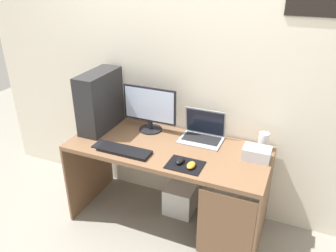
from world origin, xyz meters
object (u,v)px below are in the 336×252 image
(pc_tower, at_px, (100,101))
(speaker, at_px, (263,141))
(laptop, at_px, (202,134))
(keyboard, at_px, (124,151))
(mouse_right, at_px, (191,165))
(monitor, at_px, (150,109))
(projector, at_px, (257,153))
(cell_phone, at_px, (99,144))
(mouse_left, at_px, (180,161))
(subwoofer, at_px, (181,199))

(pc_tower, xyz_separation_m, speaker, (1.36, 0.16, -0.18))
(laptop, relative_size, speaker, 2.42)
(keyboard, bearing_deg, speaker, 25.46)
(laptop, height_order, mouse_right, laptop)
(mouse_right, bearing_deg, pc_tower, 162.19)
(monitor, height_order, projector, monitor)
(monitor, bearing_deg, speaker, 2.92)
(mouse_right, relative_size, cell_phone, 0.74)
(monitor, height_order, laptop, monitor)
(laptop, bearing_deg, mouse_left, -94.65)
(pc_tower, xyz_separation_m, cell_phone, (0.15, -0.27, -0.25))
(speaker, bearing_deg, cell_phone, -160.02)
(laptop, height_order, projector, laptop)
(projector, relative_size, subwoofer, 0.77)
(pc_tower, distance_m, laptop, 0.91)
(projector, distance_m, subwoofer, 0.92)
(pc_tower, bearing_deg, keyboard, -37.05)
(speaker, xyz_separation_m, cell_phone, (-1.21, -0.44, -0.07))
(pc_tower, relative_size, mouse_right, 5.25)
(projector, relative_size, keyboard, 0.48)
(laptop, height_order, subwoofer, laptop)
(subwoofer, bearing_deg, projector, -7.52)
(laptop, xyz_separation_m, speaker, (0.48, 0.02, 0.02))
(mouse_right, bearing_deg, mouse_left, 165.26)
(pc_tower, xyz_separation_m, projector, (1.34, 0.00, -0.21))
(keyboard, bearing_deg, mouse_left, 2.55)
(mouse_right, bearing_deg, subwoofer, 119.56)
(speaker, relative_size, subwoofer, 0.55)
(speaker, xyz_separation_m, mouse_right, (-0.42, -0.47, -0.05))
(cell_phone, bearing_deg, mouse_right, -1.87)
(projector, relative_size, mouse_left, 2.08)
(subwoofer, bearing_deg, speaker, 6.90)
(laptop, height_order, keyboard, laptop)
(mouse_left, bearing_deg, projector, 29.38)
(pc_tower, relative_size, projector, 2.52)
(projector, height_order, mouse_left, projector)
(laptop, relative_size, mouse_right, 3.56)
(mouse_right, distance_m, subwoofer, 0.78)
(monitor, xyz_separation_m, laptop, (0.46, 0.03, -0.15))
(pc_tower, distance_m, monitor, 0.43)
(speaker, height_order, keyboard, speaker)
(laptop, bearing_deg, monitor, -176.81)
(pc_tower, bearing_deg, monitor, 15.84)
(laptop, bearing_deg, keyboard, -137.79)
(cell_phone, xyz_separation_m, subwoofer, (0.57, 0.36, -0.63))
(monitor, bearing_deg, mouse_left, -42.45)
(cell_phone, height_order, subwoofer, cell_phone)
(laptop, relative_size, cell_phone, 2.63)
(pc_tower, bearing_deg, subwoofer, 6.95)
(mouse_left, relative_size, subwoofer, 0.37)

